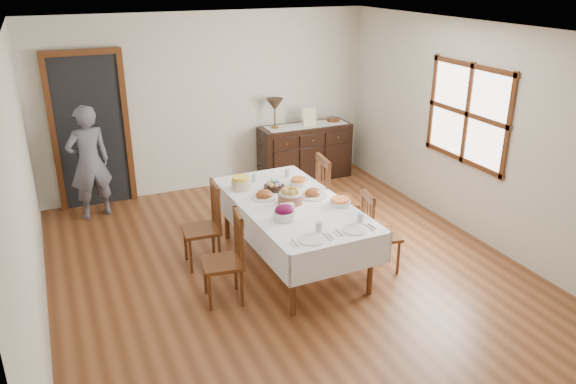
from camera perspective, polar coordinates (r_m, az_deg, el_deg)
name	(u,v)px	position (r m, az deg, el deg)	size (l,w,h in m)	color
ground	(292,275)	(6.27, 0.37, -8.39)	(6.00, 6.00, 0.00)	brown
room_shell	(263,123)	(5.95, -2.55, 7.04)	(5.02, 6.02, 2.65)	white
dining_table	(292,210)	(6.21, 0.39, -1.82)	(1.19, 2.24, 0.76)	white
chair_left_near	(227,257)	(5.65, -6.22, -6.62)	(0.44, 0.44, 0.95)	#502912
chair_left_far	(205,225)	(6.35, -8.40, -3.29)	(0.43, 0.43, 0.96)	#502912
chair_right_near	(377,231)	(6.24, 9.02, -3.96)	(0.45, 0.45, 0.93)	#502912
chair_right_far	(333,198)	(6.88, 4.64, -0.58)	(0.50, 0.50, 1.08)	#502912
sideboard	(305,152)	(8.92, 1.73, 4.09)	(1.45, 0.53, 0.87)	black
person	(89,159)	(7.82, -19.60, 3.19)	(0.51, 0.33, 1.65)	#595866
bread_basket	(290,196)	(6.12, 0.24, -0.42)	(0.28, 0.28, 0.18)	brown
egg_basket	(274,186)	(6.51, -1.43, 0.57)	(0.24, 0.24, 0.11)	black
ham_platter_a	(264,195)	(6.29, -2.44, -0.33)	(0.29, 0.29, 0.11)	silver
ham_platter_b	(313,194)	(6.33, 2.53, -0.19)	(0.33, 0.33, 0.11)	silver
beet_bowl	(284,213)	(5.74, -0.37, -2.14)	(0.24, 0.24, 0.16)	silver
carrot_bowl	(298,182)	(6.65, 1.06, 1.04)	(0.20, 0.20, 0.08)	silver
pineapple_bowl	(241,183)	(6.54, -4.82, 0.92)	(0.22, 0.22, 0.15)	beige
casserole_dish	(340,202)	(6.12, 5.34, -1.00)	(0.23, 0.23, 0.07)	silver
butter_dish	(287,207)	(5.96, -0.08, -1.54)	(0.14, 0.09, 0.07)	silver
setting_left	(314,235)	(5.39, 2.61, -4.43)	(0.42, 0.31, 0.10)	silver
setting_right	(356,226)	(5.62, 6.93, -3.41)	(0.42, 0.31, 0.10)	silver
glass_far_a	(254,178)	(6.76, -3.44, 1.44)	(0.06, 0.06, 0.10)	silver
glass_far_b	(288,173)	(6.90, -0.04, 1.97)	(0.07, 0.07, 0.11)	silver
runner	(306,125)	(8.79, 1.88, 6.80)	(1.30, 0.35, 0.01)	silver
table_lamp	(275,105)	(8.55, -1.35, 8.78)	(0.26, 0.26, 0.46)	brown
picture_frame	(309,117)	(8.74, 2.19, 7.62)	(0.22, 0.08, 0.28)	beige
deco_bowl	(333,120)	(9.03, 4.61, 7.32)	(0.20, 0.20, 0.06)	#502912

